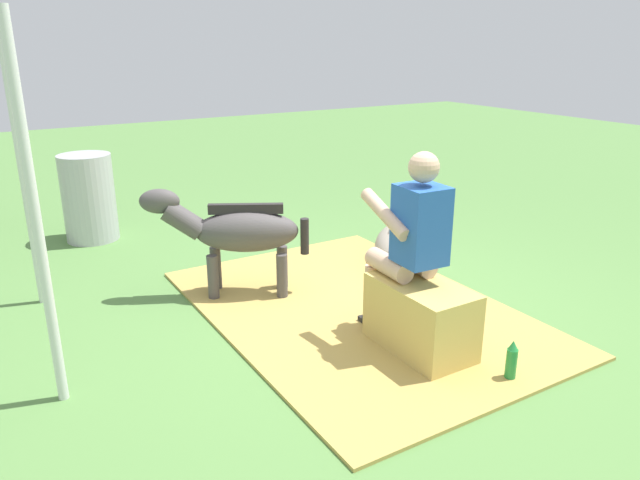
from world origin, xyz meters
name	(u,v)px	position (x,y,z in m)	size (l,w,h in m)	color
ground_plane	(356,309)	(0.00, 0.00, 0.00)	(24.00, 24.00, 0.00)	#568442
hay_patch	(356,310)	(-0.03, 0.02, 0.01)	(3.05, 2.12, 0.02)	tan
hay_bale	(420,318)	(-0.77, 0.01, 0.25)	(0.75, 0.42, 0.50)	tan
person_seated	(409,239)	(-0.60, 0.00, 0.77)	(0.68, 0.44, 1.38)	#D8AD8C
pony_standing	(236,232)	(0.75, 0.68, 0.56)	(0.81, 1.22, 0.92)	#4C4747
pony_lying	(397,241)	(0.73, -0.98, 0.19)	(1.16, 1.12, 0.42)	gray
soda_bottle	(511,361)	(-1.36, -0.24, 0.14)	(0.07, 0.07, 0.28)	#268C3F
water_barrel	(89,198)	(2.92, 1.41, 0.46)	(0.54, 0.54, 0.91)	#B2B2B7
tent_pole_left	(36,222)	(-0.11, 2.20, 1.10)	(0.06, 0.06, 2.21)	silver
tent_pole_right	(22,169)	(1.45, 2.11, 1.10)	(0.06, 0.06, 2.21)	silver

